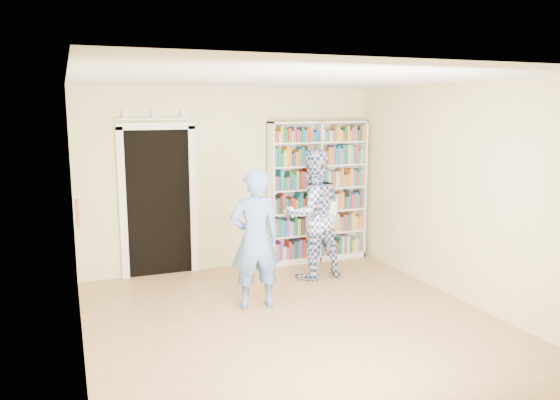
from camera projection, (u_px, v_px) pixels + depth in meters
name	position (u px, v px, depth m)	size (l,w,h in m)	color
floor	(297.00, 325.00, 6.11)	(5.00, 5.00, 0.00)	#A4734F
ceiling	(299.00, 79.00, 5.65)	(5.00, 5.00, 0.00)	white
wall_back	(232.00, 179.00, 8.17)	(4.50, 4.50, 0.00)	beige
wall_left	(76.00, 223.00, 5.07)	(5.00, 5.00, 0.00)	beige
wall_right	(466.00, 195.00, 6.70)	(5.00, 5.00, 0.00)	beige
bookshelf	(317.00, 191.00, 8.56)	(1.60, 0.30, 2.20)	white
doorway	(158.00, 195.00, 7.78)	(1.10, 0.08, 2.43)	black
wall_art	(77.00, 214.00, 5.25)	(0.03, 0.25, 0.25)	brown
man_blue	(255.00, 239.00, 6.54)	(0.62, 0.41, 1.70)	#5C85CD
man_plaid	(313.00, 215.00, 7.69)	(0.89, 0.69, 1.83)	navy
paper_sheet	(330.00, 212.00, 7.56)	(0.20, 0.01, 0.29)	white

